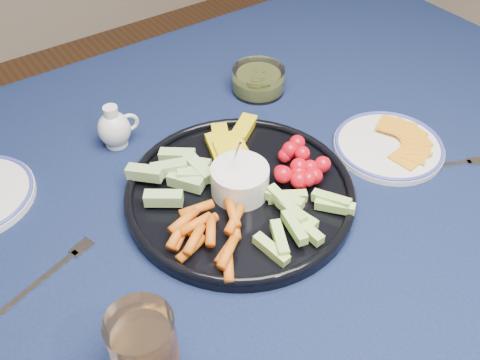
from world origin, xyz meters
TOP-DOWN VIEW (x-y plane):
  - dining_table at (0.00, 0.00)m, footprint 1.67×1.07m
  - crudite_platter at (0.02, -0.01)m, footprint 0.37×0.37m
  - creamer_pitcher at (-0.08, 0.23)m, footprint 0.07×0.06m
  - pickle_bowl at (0.23, 0.22)m, footprint 0.11×0.11m
  - cheese_plate at (0.31, -0.07)m, footprint 0.19×0.19m
  - juice_tumbler at (-0.23, -0.18)m, footprint 0.08×0.08m
  - fork_left at (-0.27, 0.02)m, footprint 0.16×0.06m
  - fork_right at (0.37, -0.16)m, footprint 0.14×0.08m

SIDE VIEW (x-z plane):
  - dining_table at x=0.00m, z-range 0.29..1.03m
  - fork_right at x=0.37m, z-range 0.75..0.75m
  - fork_left at x=-0.27m, z-range 0.75..0.75m
  - cheese_plate at x=0.31m, z-range 0.74..0.77m
  - crudite_platter at x=0.02m, z-range 0.71..0.83m
  - pickle_bowl at x=0.23m, z-range 0.74..0.79m
  - creamer_pitcher at x=-0.08m, z-range 0.74..0.82m
  - juice_tumbler at x=-0.23m, z-range 0.74..0.84m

